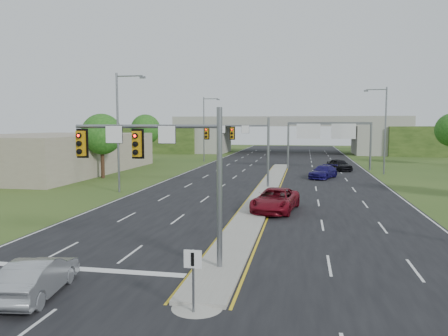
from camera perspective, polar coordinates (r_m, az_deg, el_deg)
ground at (r=19.37m, az=-0.58°, el=-13.21°), size 240.00×240.00×0.00m
road at (r=53.48m, az=6.64°, el=-1.12°), size 24.00×160.00×0.02m
median at (r=41.60m, az=5.52°, el=-2.91°), size 2.00×54.00×0.16m
median_nose at (r=15.69m, az=-3.52°, el=-17.48°), size 2.00×2.00×0.16m
lane_markings at (r=47.50m, az=5.42°, el=-1.93°), size 23.72×160.00×0.01m
signal_mast_near at (r=18.89m, az=-7.39°, el=0.94°), size 6.62×0.60×7.00m
signal_mast_far at (r=43.33m, az=2.81°, el=3.60°), size 6.62×0.60×7.00m
keep_right_sign at (r=14.70m, az=-4.07°, el=-13.18°), size 0.60×0.13×2.20m
sign_gantry at (r=63.00m, az=13.41°, el=4.55°), size 11.58×0.44×6.67m
overpass at (r=98.09m, az=8.45°, el=3.99°), size 80.00×14.00×8.10m
lightpole_l_mid at (r=41.55m, az=-13.45°, el=5.26°), size 2.85×0.25×11.00m
lightpole_l_far at (r=74.91m, az=-2.50°, el=5.51°), size 2.85×0.25×11.00m
lightpole_r_far at (r=58.81m, az=20.14°, el=5.14°), size 2.85×0.25×11.00m
tree_l_near at (r=53.46m, az=-15.66°, el=4.26°), size 4.80×4.80×7.60m
tree_l_mid at (r=78.01m, az=-10.21°, el=4.99°), size 5.20×5.20×8.12m
tree_back_a at (r=119.44m, az=-9.90°, el=5.34°), size 6.00×6.00×8.85m
tree_back_b at (r=115.33m, az=-3.33°, el=5.25°), size 5.60×5.60×8.32m
tree_back_c at (r=113.85m, az=20.93°, el=4.88°), size 5.60×5.60×8.32m
commercial_building at (r=62.82m, az=-21.80°, el=1.80°), size 18.00×30.00×5.00m
car_silver at (r=17.79m, az=-23.18°, el=-12.92°), size 2.11×4.51×1.43m
car_far_a at (r=31.92m, az=6.72°, el=-4.17°), size 3.58×6.28×1.65m
car_far_b at (r=52.55m, az=12.84°, el=-0.50°), size 3.93×5.64×1.52m
car_far_c at (r=61.94m, az=14.83°, el=0.41°), size 3.67×5.08×1.61m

